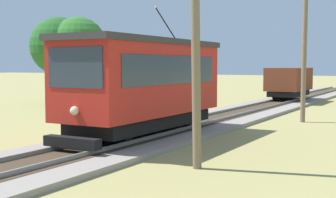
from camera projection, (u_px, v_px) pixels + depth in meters
red_tram at (145, 82)px, 17.89m from camera, size 2.60×8.54×4.79m
freight_car at (289, 82)px, 36.03m from camera, size 2.40×5.20×2.31m
utility_pole_near_tram at (195, 14)px, 12.61m from camera, size 1.40×0.55×8.23m
utility_pole_mid at (305, 36)px, 23.39m from camera, size 1.40×0.44×8.34m
tree_right_near at (59, 46)px, 33.79m from camera, size 4.11×4.11×6.26m
tree_left_far at (78, 45)px, 33.33m from camera, size 3.95×3.95×6.23m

